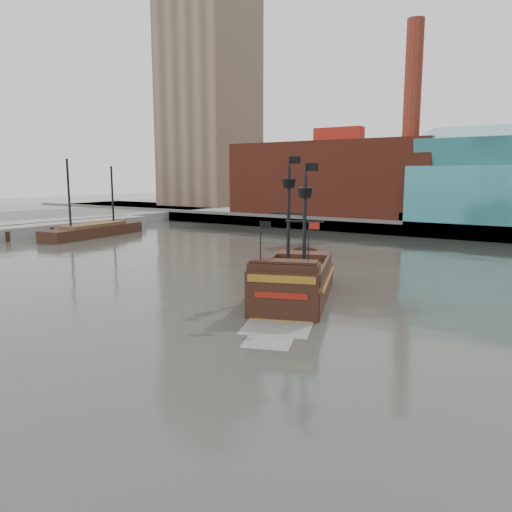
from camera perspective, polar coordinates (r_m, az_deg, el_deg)
The scene contains 7 objects.
ground at distance 33.66m, azimuth -8.61°, elevation -9.00°, with size 400.00×400.00×0.00m, color #2C2F29.
promenade_far at distance 117.91m, azimuth 23.11°, elevation 3.88°, with size 220.00×60.00×2.00m, color slate.
seawall at distance 89.17m, azimuth 19.53°, elevation 2.79°, with size 220.00×1.00×2.60m, color #4C4C49.
pier at distance 96.47m, azimuth -22.27°, elevation 2.91°, with size 6.00×40.00×2.00m, color slate.
skyline at distance 110.22m, azimuth 25.91°, elevation 15.67°, with size 149.00×45.00×62.00m.
pirate_ship at distance 42.57m, azimuth 4.41°, elevation -3.41°, with size 10.98×17.98×12.94m.
docked_vessel at distance 90.31m, azimuth -18.06°, elevation 2.67°, with size 7.14×20.52×13.66m.
Camera 1 is at (21.71, -23.50, 10.47)m, focal length 35.00 mm.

